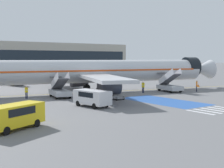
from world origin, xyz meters
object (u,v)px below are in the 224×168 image
object	(u,v)px
ground_crew_3	(197,85)
terminal_building	(20,57)
airliner	(99,71)
ground_crew_1	(143,86)
fuel_tanker	(9,77)
service_van_3	(92,97)
boarding_stairs_aft	(60,91)
service_van_0	(14,115)
baggage_cart	(115,97)
traffic_cone_1	(198,85)
ground_crew_2	(117,88)
boarding_stairs_forward	(169,86)
ground_crew_0	(26,91)

from	to	relation	value
ground_crew_3	terminal_building	size ratio (longest dim) A/B	0.02
airliner	terminal_building	bearing A→B (deg)	-178.87
airliner	ground_crew_1	size ratio (longest dim) A/B	24.99
fuel_tanker	service_van_3	world-z (taller)	fuel_tanker
boarding_stairs_aft	service_van_0	world-z (taller)	boarding_stairs_aft
baggage_cart	airliner	bearing A→B (deg)	-116.10
service_van_0	traffic_cone_1	distance (m)	43.93
airliner	ground_crew_2	bearing A→B (deg)	8.76
boarding_stairs_aft	baggage_cart	world-z (taller)	boarding_stairs_aft
boarding_stairs_forward	boarding_stairs_aft	bearing A→B (deg)	180.00
boarding_stairs_forward	ground_crew_2	size ratio (longest dim) A/B	3.03
boarding_stairs_aft	ground_crew_1	world-z (taller)	boarding_stairs_aft
ground_crew_0	baggage_cart	bearing A→B (deg)	-9.91
service_van_3	ground_crew_3	bearing A→B (deg)	-0.08
boarding_stairs_forward	ground_crew_0	xyz separation A→B (m)	(-22.46, 5.50, 0.04)
service_van_0	service_van_3	distance (m)	12.74
boarding_stairs_aft	ground_crew_1	distance (m)	13.62
ground_crew_3	service_van_3	bearing A→B (deg)	-26.38
boarding_stairs_forward	ground_crew_2	bearing A→B (deg)	-173.94
service_van_0	baggage_cart	distance (m)	19.65
boarding_stairs_forward	baggage_cart	bearing A→B (deg)	-157.72
airliner	traffic_cone_1	bearing A→B (deg)	92.10
ground_crew_3	terminal_building	xyz separation A→B (m)	(1.75, 87.91, 4.84)
boarding_stairs_forward	service_van_3	distance (m)	19.91
airliner	ground_crew_0	distance (m)	12.96
terminal_building	service_van_0	bearing A→B (deg)	-110.10
boarding_stairs_forward	traffic_cone_1	distance (m)	11.52
boarding_stairs_forward	fuel_tanker	world-z (taller)	boarding_stairs_forward
airliner	boarding_stairs_forward	xyz separation A→B (m)	(9.76, -6.59, -2.42)
terminal_building	boarding_stairs_aft	bearing A→B (deg)	-106.21
boarding_stairs_forward	ground_crew_1	bearing A→B (deg)	178.68
traffic_cone_1	terminal_building	size ratio (longest dim) A/B	0.01
ground_crew_1	ground_crew_3	world-z (taller)	ground_crew_3
service_van_3	traffic_cone_1	distance (m)	31.41
service_van_0	traffic_cone_1	bearing A→B (deg)	86.22
boarding_stairs_aft	ground_crew_3	xyz separation A→B (m)	(21.92, -6.49, 0.13)
service_van_0	baggage_cart	xyz separation A→B (m)	(17.04, 9.75, -0.94)
boarding_stairs_aft	boarding_stairs_forward	bearing A→B (deg)	-0.00
ground_crew_2	airliner	bearing A→B (deg)	-149.87
service_van_3	ground_crew_2	bearing A→B (deg)	29.65
service_van_0	baggage_cart	bearing A→B (deg)	96.02
airliner	ground_crew_1	xyz separation A→B (m)	(4.93, -5.44, -2.32)
boarding_stairs_forward	traffic_cone_1	world-z (taller)	boarding_stairs_forward
service_van_3	fuel_tanker	bearing A→B (deg)	78.59
airliner	ground_crew_3	distance (m)	16.50
terminal_building	service_van_3	bearing A→B (deg)	-105.04
service_van_3	ground_crew_3	world-z (taller)	service_van_3
boarding_stairs_aft	ground_crew_3	distance (m)	22.86
ground_crew_2	terminal_building	size ratio (longest dim) A/B	0.02
service_van_0	service_van_3	bearing A→B (deg)	95.30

